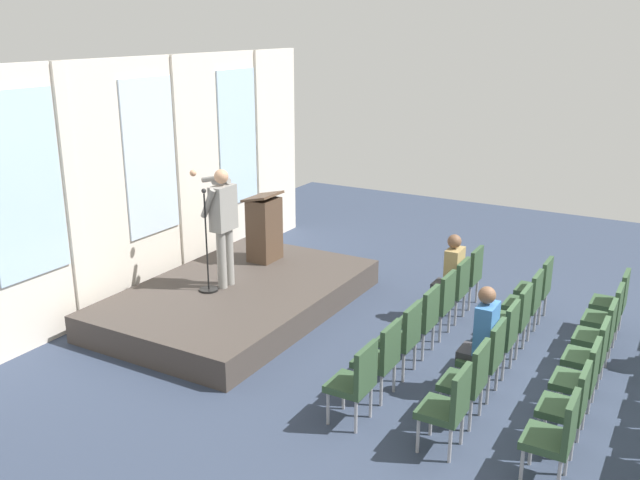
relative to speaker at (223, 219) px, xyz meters
The scene contains 29 objects.
ground_plane 5.11m from the speaker, 88.85° to the right, with size 16.63×16.63×0.00m, color #2D384C.
rear_partition 1.56m from the speaker, 84.92° to the left, with size 8.52×0.14×3.73m.
stage_platform 1.26m from the speaker, 58.70° to the right, with size 4.22×2.72×0.40m, color #3F3833.
speaker is the anchor object (origin of this frame).
mic_stand 0.77m from the speaker, 162.07° to the left, with size 0.28×0.28×1.55m.
lectern 1.41m from the speaker, ahead, with size 0.60×0.48×1.16m.
chair_r0_c0 3.73m from the speaker, 120.02° to the right, with size 0.46×0.44×0.94m.
chair_r0_c1 3.47m from the speaker, 110.54° to the right, with size 0.46×0.44×0.94m.
chair_r0_c2 3.31m from the speaker, 99.74° to the right, with size 0.46×0.44×0.94m.
chair_r0_c3 3.27m from the speaker, 88.20° to the right, with size 0.46×0.44×0.94m.
chair_r0_c4 3.35m from the speaker, 76.80° to the right, with size 0.46×0.44×0.94m.
chair_r0_c5 3.54m from the speaker, 66.37° to the right, with size 0.46×0.44×0.94m.
audience_r0_c5 3.42m from the speaker, 65.81° to the right, with size 0.36×0.39×1.31m.
chair_r0_c6 3.83m from the speaker, 57.35° to the right, with size 0.46×0.44×0.94m.
chair_r1_c0 4.65m from the speaker, 113.42° to the right, with size 0.46×0.44×0.94m.
chair_r1_c1 4.44m from the speaker, 105.69° to the right, with size 0.46×0.44×0.94m.
chair_r1_c2 4.31m from the speaker, 97.33° to the right, with size 0.46×0.44×0.94m.
audience_r1_c2 4.20m from the speaker, 97.47° to the right, with size 0.36×0.39×1.36m.
chair_r1_c3 4.28m from the speaker, 88.65° to the right, with size 0.46×0.44×0.94m.
chair_r1_c4 4.34m from the speaker, 80.03° to the right, with size 0.46×0.44×0.94m.
chair_r1_c5 4.50m from the speaker, 71.84° to the right, with size 0.46×0.44×0.94m.
chair_r1_c6 4.73m from the speaker, 64.34° to the right, with size 0.46×0.44×0.94m.
chair_r2_c0 5.61m from the speaker, 109.11° to the right, with size 0.46×0.44×0.94m.
chair_r2_c1 5.44m from the speaker, 102.67° to the right, with size 0.46×0.44×0.94m.
chair_r2_c2 5.34m from the speaker, 95.88° to the right, with size 0.46×0.44×0.94m.
chair_r2_c3 5.31m from the speaker, 88.92° to the right, with size 0.46×0.44×0.94m.
chair_r2_c4 5.36m from the speaker, 81.99° to the right, with size 0.46×0.44×0.94m.
chair_r2_c5 5.48m from the speaker, 75.30° to the right, with size 0.46×0.44×0.94m.
chair_r2_c6 5.68m from the speaker, 68.98° to the right, with size 0.46×0.44×0.94m.
Camera 1 is at (-7.87, -1.19, 4.18)m, focal length 38.73 mm.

